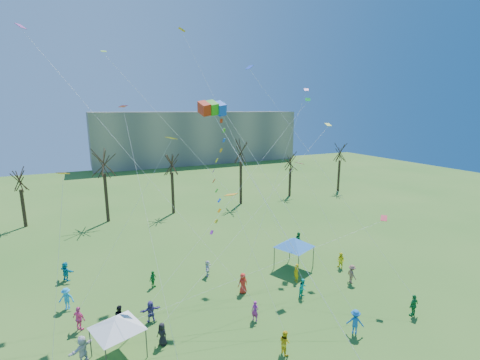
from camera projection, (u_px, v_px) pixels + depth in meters
name	position (u px, v px, depth m)	size (l,w,h in m)	color
distant_building	(198.00, 137.00, 100.81)	(60.00, 14.00, 15.00)	gray
bare_tree_row	(184.00, 166.00, 51.39)	(69.36, 8.09, 11.29)	black
big_box_kite	(222.00, 178.00, 22.60)	(3.10, 6.44, 17.39)	red
canopy_tent_white	(117.00, 322.00, 21.03)	(3.76, 3.76, 2.96)	#3F3F44
canopy_tent_blue	(294.00, 242.00, 33.12)	(3.99, 3.99, 3.23)	#3F3F44
festival_crowd	(209.00, 297.00, 26.81)	(25.89, 18.91, 1.85)	red
small_kites_aloft	(224.00, 128.00, 28.85)	(27.21, 17.22, 34.17)	orange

